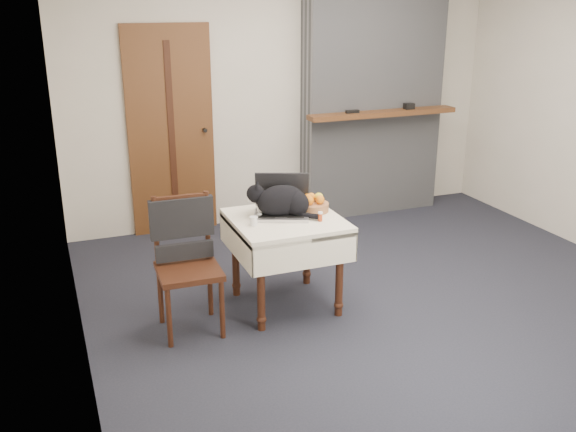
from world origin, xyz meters
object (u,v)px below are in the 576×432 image
Objects in this scene: door at (171,132)px; chair at (185,245)px; cream_jar at (254,221)px; laptop at (281,204)px; pill_bottle at (320,216)px; cat at (282,201)px; fruit_basket at (313,204)px; side_table at (286,232)px.

chair is at bearing -99.54° from door.
door is 31.26× the size of cream_jar.
door reaches higher than cream_jar.
laptop is at bearing 30.93° from cream_jar.
door is 28.56× the size of pill_bottle.
cat is 0.27m from fruit_basket.
pill_bottle is (0.63, -2.10, -0.26)m from door.
laptop is at bearing 94.69° from cat.
pill_bottle is (0.47, -0.09, 0.00)m from cream_jar.
fruit_basket is (0.25, 0.07, 0.16)m from side_table.
door reaches higher than pill_bottle.
door is 2.03m from cream_jar.
door is at bearing 106.71° from pill_bottle.
cream_jar is at bearing -85.52° from door.
laptop is (0.00, 0.10, 0.19)m from side_table.
cat is at bearing 24.01° from cream_jar.
pill_bottle is (0.21, -0.21, -0.08)m from cat.
fruit_basket reaches higher than cream_jar.
chair reaches higher than cream_jar.
cream_jar is at bearing 169.02° from pill_bottle.
door reaches higher than laptop.
side_table is 0.30m from pill_bottle.
door is 2.03m from chair.
side_table is 0.76m from chair.
door is at bearing 102.35° from side_table.
laptop reaches higher than cream_jar.
door is 2.00m from fruit_basket.
laptop is 0.79m from chair.
laptop is 0.33m from pill_bottle.
laptop is 7.09× the size of pill_bottle.
cat is at bearing 7.58° from chair.
pill_bottle is at bearing -37.55° from side_table.
door reaches higher than fruit_basket.
pill_bottle is 0.98m from chair.
pill_bottle is at bearing -29.62° from laptop.
chair reaches higher than fruit_basket.
laptop is 7.76× the size of cream_jar.
laptop reaches higher than cat.
cream_jar is 0.54m from fruit_basket.
fruit_basket reaches higher than side_table.
laptop is 2.18× the size of fruit_basket.
laptop is (0.43, -1.84, -0.23)m from door.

